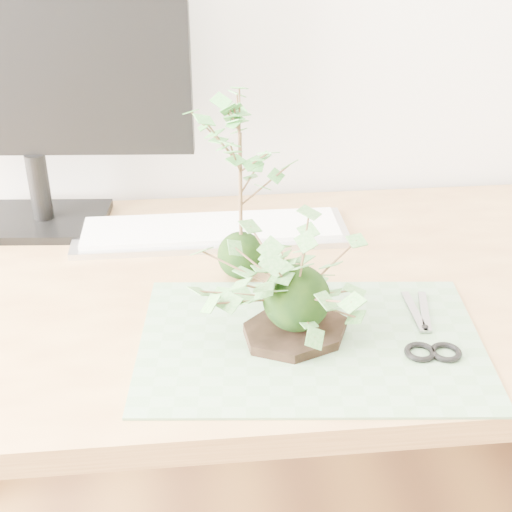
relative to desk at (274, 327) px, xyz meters
name	(u,v)px	position (x,y,z in m)	size (l,w,h in m)	color
desk	(274,327)	(0.00, 0.00, 0.00)	(1.60, 0.70, 0.74)	tan
cutting_mat	(311,341)	(0.03, -0.17, 0.09)	(0.48, 0.32, 0.00)	#628B60
stone_dish	(295,331)	(0.01, -0.16, 0.10)	(0.16, 0.16, 0.01)	black
ivy_kokedama	(297,270)	(0.01, -0.16, 0.20)	(0.35, 0.35, 0.19)	black
maple_kokedama	(240,145)	(-0.05, 0.03, 0.31)	(0.17, 0.17, 0.32)	black
keyboard	(211,231)	(-0.09, 0.18, 0.10)	(0.50, 0.15, 0.02)	silver
monitor	(22,69)	(-0.40, 0.26, 0.38)	(0.57, 0.18, 0.50)	black
scissors	(432,342)	(0.20, -0.20, 0.10)	(0.08, 0.18, 0.01)	gray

